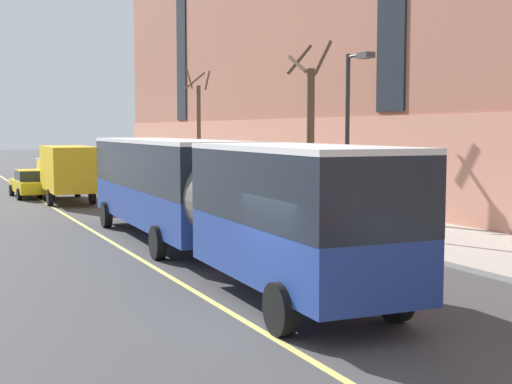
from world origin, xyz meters
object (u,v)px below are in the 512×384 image
Objects in this scene: taxi_cab at (31,183)px; street_lamp at (351,122)px; city_bus at (202,190)px; street_tree_far_uptown at (310,130)px; street_tree_far_downtown at (199,130)px; box_truck at (66,170)px; parked_car_champagne_0 at (161,184)px; parked_car_black_2 at (286,213)px.

taxi_cab is 21.99m from street_lamp.
city_bus is 3.07× the size of street_lamp.
city_bus is 11.26m from street_tree_far_uptown.
street_tree_far_downtown reaches higher than city_bus.
box_truck is at bearing -70.69° from taxi_cab.
taxi_cab is at bearing 109.31° from box_truck.
parked_car_champagne_0 and parked_car_black_2 have the same top height.
parked_car_champagne_0 is 17.26m from street_lamp.
box_truck reaches higher than taxi_cab.
city_bus is at bearing -103.89° from parked_car_champagne_0.
street_tree_far_uptown is 6.22m from street_lamp.
city_bus is 19.24m from parked_car_champagne_0.
city_bus is 23.11m from street_tree_far_downtown.
street_tree_far_uptown is (7.99, 7.74, 1.77)m from city_bus.
parked_car_black_2 is 15.79m from box_truck.
parked_car_black_2 is 0.69× the size of street_lamp.
box_truck is (-5.13, 14.90, 0.91)m from parked_car_black_2.
street_tree_far_uptown is at bearing -55.03° from taxi_cab.
street_tree_far_uptown is 1.01× the size of street_tree_far_downtown.
street_lamp reaches higher than parked_car_champagne_0.
box_truck is 17.99m from street_lamp.
street_tree_far_uptown reaches higher than box_truck.
city_bus is at bearing -88.03° from box_truck.
street_tree_far_downtown is at bearing 41.39° from parked_car_champagne_0.
city_bus is 2.62× the size of box_truck.
street_lamp is (6.28, 1.77, 2.02)m from city_bus.
street_tree_far_uptown is at bearing -50.56° from box_truck.
taxi_cab is (-1.29, 3.69, -0.91)m from box_truck.
parked_car_black_2 is 0.59× the size of street_tree_far_downtown.
street_tree_far_uptown is (8.61, -10.47, 2.10)m from box_truck.
parked_car_black_2 is at bearing 138.95° from street_lamp.
street_tree_far_uptown is at bearing -90.02° from street_tree_far_downtown.
parked_car_champagne_0 is at bearing 95.66° from street_lamp.
box_truck is at bearing 112.77° from street_lamp.
street_tree_far_uptown reaches higher than parked_car_champagne_0.
street_tree_far_downtown reaches higher than street_lamp.
city_bus is 6.83m from street_lamp.
taxi_cab is at bearing 109.07° from parked_car_black_2.
box_truck is (-0.63, 18.21, -0.33)m from city_bus.
street_tree_far_downtown is (7.99, 21.62, 1.77)m from city_bus.
street_lamp is (1.67, -16.87, 3.26)m from parked_car_champagne_0.
street_tree_far_downtown reaches higher than parked_car_black_2.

